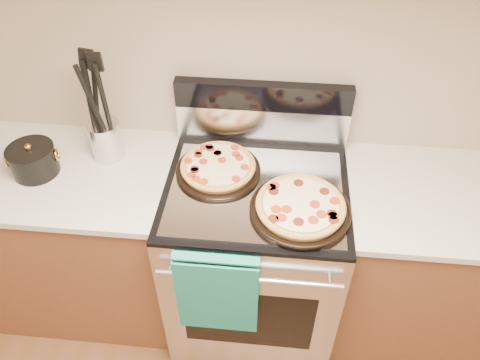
# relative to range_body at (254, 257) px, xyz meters

# --- Properties ---
(wall_back) EXTENTS (4.00, 0.00, 4.00)m
(wall_back) POSITION_rel_range_body_xyz_m (0.00, 0.35, 0.90)
(wall_back) COLOR tan
(wall_back) RESTS_ON ground
(range_body) EXTENTS (0.76, 0.68, 0.90)m
(range_body) POSITION_rel_range_body_xyz_m (0.00, 0.00, 0.00)
(range_body) COLOR #B7B7BC
(range_body) RESTS_ON ground
(oven_window) EXTENTS (0.56, 0.01, 0.40)m
(oven_window) POSITION_rel_range_body_xyz_m (0.00, -0.34, 0.00)
(oven_window) COLOR black
(oven_window) RESTS_ON range_body
(cooktop) EXTENTS (0.76, 0.68, 0.02)m
(cooktop) POSITION_rel_range_body_xyz_m (0.00, 0.00, 0.46)
(cooktop) COLOR black
(cooktop) RESTS_ON range_body
(backsplash_lower) EXTENTS (0.76, 0.06, 0.18)m
(backsplash_lower) POSITION_rel_range_body_xyz_m (0.00, 0.31, 0.56)
(backsplash_lower) COLOR silver
(backsplash_lower) RESTS_ON cooktop
(backsplash_upper) EXTENTS (0.76, 0.06, 0.12)m
(backsplash_upper) POSITION_rel_range_body_xyz_m (0.00, 0.31, 0.71)
(backsplash_upper) COLOR black
(backsplash_upper) RESTS_ON backsplash_lower
(oven_handle) EXTENTS (0.70, 0.03, 0.03)m
(oven_handle) POSITION_rel_range_body_xyz_m (0.00, -0.38, 0.35)
(oven_handle) COLOR silver
(oven_handle) RESTS_ON range_body
(dish_towel) EXTENTS (0.32, 0.05, 0.42)m
(dish_towel) POSITION_rel_range_body_xyz_m (-0.12, -0.38, 0.25)
(dish_towel) COLOR #18796F
(dish_towel) RESTS_ON oven_handle
(foil_sheet) EXTENTS (0.70, 0.55, 0.01)m
(foil_sheet) POSITION_rel_range_body_xyz_m (0.00, -0.03, 0.47)
(foil_sheet) COLOR gray
(foil_sheet) RESTS_ON cooktop
(cabinet_left) EXTENTS (1.00, 0.62, 0.88)m
(cabinet_left) POSITION_rel_range_body_xyz_m (-0.88, 0.03, -0.01)
(cabinet_left) COLOR brown
(cabinet_left) RESTS_ON ground
(countertop_left) EXTENTS (1.02, 0.64, 0.03)m
(countertop_left) POSITION_rel_range_body_xyz_m (-0.88, 0.03, 0.45)
(countertop_left) COLOR beige
(countertop_left) RESTS_ON cabinet_left
(cabinet_right) EXTENTS (1.00, 0.62, 0.88)m
(cabinet_right) POSITION_rel_range_body_xyz_m (0.88, 0.03, -0.01)
(cabinet_right) COLOR brown
(cabinet_right) RESTS_ON ground
(countertop_right) EXTENTS (1.02, 0.64, 0.03)m
(countertop_right) POSITION_rel_range_body_xyz_m (0.88, 0.03, 0.45)
(countertop_right) COLOR beige
(countertop_right) RESTS_ON cabinet_right
(pepperoni_pizza_back) EXTENTS (0.43, 0.43, 0.05)m
(pepperoni_pizza_back) POSITION_rel_range_body_xyz_m (-0.17, 0.07, 0.50)
(pepperoni_pizza_back) COLOR #C97F3D
(pepperoni_pizza_back) RESTS_ON foil_sheet
(pepperoni_pizza_front) EXTENTS (0.42, 0.42, 0.05)m
(pepperoni_pizza_front) POSITION_rel_range_body_xyz_m (0.18, -0.13, 0.50)
(pepperoni_pizza_front) COLOR #C97F3D
(pepperoni_pizza_front) RESTS_ON foil_sheet
(utensil_crock) EXTENTS (0.16, 0.16, 0.17)m
(utensil_crock) POSITION_rel_range_body_xyz_m (-0.67, 0.15, 0.55)
(utensil_crock) COLOR silver
(utensil_crock) RESTS_ON countertop_left
(saucepan) EXTENTS (0.24, 0.24, 0.12)m
(saucepan) POSITION_rel_range_body_xyz_m (-0.94, 0.01, 0.52)
(saucepan) COLOR black
(saucepan) RESTS_ON countertop_left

